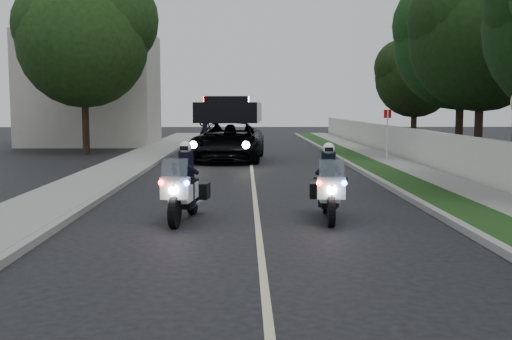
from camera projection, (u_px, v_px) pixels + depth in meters
The scene contains 20 objects.
ground at pixel (257, 219), 13.66m from camera, with size 120.00×120.00×0.00m, color black.
curb_right at pixel (359, 169), 23.67m from camera, with size 0.20×60.00×0.15m, color gray.
grass_verge at pixel (377, 169), 23.68m from camera, with size 1.20×60.00×0.16m, color #193814.
sidewalk_right at pixel (410, 169), 23.71m from camera, with size 1.40×60.00×0.16m, color gray.
property_wall at pixel (437, 152), 23.65m from camera, with size 0.22×60.00×1.50m, color beige.
curb_left at pixel (145, 170), 23.52m from camera, with size 0.20×60.00×0.15m, color gray.
sidewalk_left at pixel (116, 170), 23.50m from camera, with size 2.00×60.00×0.16m, color gray.
building_far at pixel (91, 90), 38.97m from camera, with size 8.00×6.00×7.00m, color #A8A396.
lane_marking at pixel (252, 171), 23.60m from camera, with size 0.12×50.00×0.01m, color #BFB78C.
police_moto_left at pixel (185, 220), 13.50m from camera, with size 0.72×2.05×1.74m, color white, non-canonical shape.
police_moto_right at pixel (328, 219), 13.64m from camera, with size 0.70×2.00×1.70m, color white, non-canonical shape.
police_suv at pixel (229, 160), 28.35m from camera, with size 2.98×6.43×3.13m, color black.
bicycle at pixel (205, 148), 37.02m from camera, with size 0.65×1.87×0.98m, color black.
cyclist at pixel (205, 148), 37.02m from camera, with size 0.66×0.44×1.83m, color black.
sign_post at pixel (387, 163), 27.27m from camera, with size 0.38×0.38×2.41m, color #9F110B, non-canonical shape.
tree_right_c at pixel (477, 163), 27.11m from camera, with size 6.23×6.23×10.39m, color black, non-canonical shape.
tree_right_d at pixel (458, 158), 29.60m from camera, with size 6.36×6.36×10.60m, color #163F15, non-canonical shape.
tree_right_e at pixel (413, 146), 38.66m from camera, with size 4.93×4.93×8.22m, color black, non-canonical shape.
tree_left_near at pixel (87, 154), 32.09m from camera, with size 6.66×6.66×11.10m, color #1D3C14, non-canonical shape.
tree_left_far at pixel (93, 146), 38.79m from camera, with size 5.19×5.19×8.65m, color black, non-canonical shape.
Camera 1 is at (-0.27, -13.47, 2.50)m, focal length 43.31 mm.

